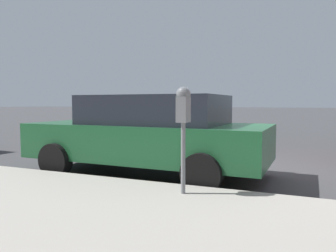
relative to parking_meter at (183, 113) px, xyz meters
name	(u,v)px	position (x,y,z in m)	size (l,w,h in m)	color
ground_plane	(241,170)	(2.66, -0.29, -1.25)	(220.00, 220.00, 0.00)	#424244
parking_meter	(183,113)	(0.00, 0.00, 0.00)	(0.21, 0.19, 1.42)	gray
car_green	(149,133)	(1.60, 1.29, -0.45)	(2.18, 4.63, 1.53)	#1E5B33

